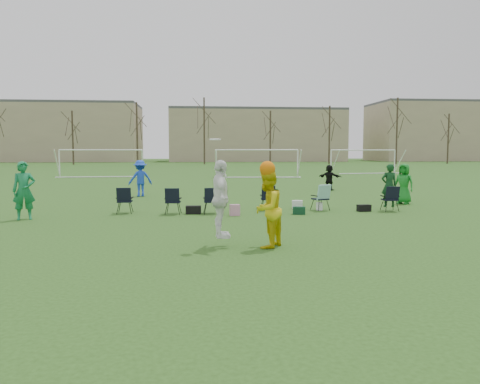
{
  "coord_description": "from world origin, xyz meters",
  "views": [
    {
      "loc": [
        -1.44,
        -9.53,
        2.32
      ],
      "look_at": [
        -0.31,
        2.5,
        1.25
      ],
      "focal_mm": 35.0,
      "sensor_mm": 36.0,
      "label": 1
    }
  ],
  "objects": [
    {
      "name": "tree_line",
      "position": [
        0.24,
        69.85,
        5.09
      ],
      "size": [
        110.28,
        3.28,
        11.4
      ],
      "color": "#382B21",
      "rests_on": "ground"
    },
    {
      "name": "ground",
      "position": [
        0.0,
        0.0,
        0.0
      ],
      "size": [
        260.0,
        260.0,
        0.0
      ],
      "primitive_type": "plane",
      "color": "#284A17",
      "rests_on": "ground"
    },
    {
      "name": "goal_mid",
      "position": [
        4.0,
        32.0,
        1.92
      ],
      "size": [
        7.4,
        0.63,
        2.46
      ],
      "rotation": [
        0.0,
        0.0,
        -0.07
      ],
      "color": "white",
      "rests_on": "ground"
    },
    {
      "name": "goal_right",
      "position": [
        16.0,
        38.0,
        1.92
      ],
      "size": [
        7.35,
        1.14,
        2.46
      ],
      "rotation": [
        0.0,
        0.0,
        0.14
      ],
      "color": "white",
      "rests_on": "ground"
    },
    {
      "name": "center_contest",
      "position": [
        -0.23,
        1.5,
        1.06
      ],
      "size": [
        1.91,
        1.26,
        2.61
      ],
      "color": "white",
      "rests_on": "ground"
    },
    {
      "name": "building_row",
      "position": [
        6.73,
        96.0,
        5.99
      ],
      "size": [
        126.0,
        16.0,
        13.0
      ],
      "color": "tan",
      "rests_on": "ground"
    },
    {
      "name": "fielder_green_far",
      "position": [
        7.6,
        10.08,
        0.88
      ],
      "size": [
        1.0,
        1.02,
        1.77
      ],
      "primitive_type": "imported",
      "rotation": [
        0.0,
        0.0,
        -0.82
      ],
      "color": "#157B22",
      "rests_on": "ground"
    },
    {
      "name": "goal_left",
      "position": [
        -10.0,
        34.0,
        1.92
      ],
      "size": [
        7.39,
        0.76,
        2.46
      ],
      "rotation": [
        0.0,
        0.0,
        0.09
      ],
      "color": "white",
      "rests_on": "ground"
    },
    {
      "name": "sideline_setup",
      "position": [
        1.47,
        7.96,
        0.53
      ],
      "size": [
        10.7,
        2.2,
        1.82
      ],
      "color": "#103B1A",
      "rests_on": "ground"
    },
    {
      "name": "fielder_blue",
      "position": [
        -4.27,
        14.59,
        0.92
      ],
      "size": [
        1.34,
        1.02,
        1.84
      ],
      "primitive_type": "imported",
      "rotation": [
        0.0,
        0.0,
        3.46
      ],
      "color": "blue",
      "rests_on": "ground"
    },
    {
      "name": "fielder_green_near",
      "position": [
        -7.22,
        6.74,
        0.98
      ],
      "size": [
        0.83,
        0.68,
        1.97
      ],
      "primitive_type": "imported",
      "rotation": [
        0.0,
        0.0,
        0.34
      ],
      "color": "#157844",
      "rests_on": "ground"
    },
    {
      "name": "fielder_black",
      "position": [
        6.38,
        17.35,
        0.75
      ],
      "size": [
        1.37,
        1.22,
        1.51
      ],
      "primitive_type": "imported",
      "rotation": [
        0.0,
        0.0,
        2.46
      ],
      "color": "black",
      "rests_on": "ground"
    }
  ]
}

